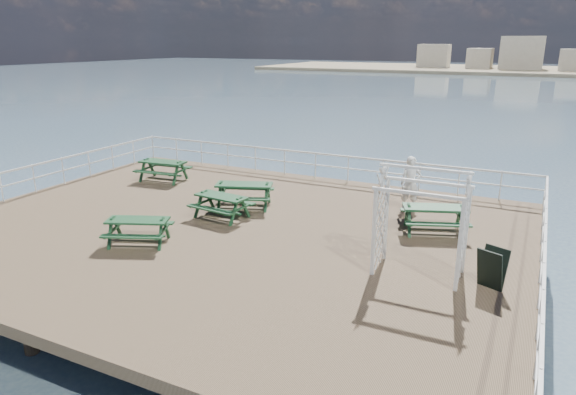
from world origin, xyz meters
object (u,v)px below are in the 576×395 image
Objects in this scene: picnic_table_c at (435,214)px; picnic_table_d at (221,201)px; picnic_table_a at (163,166)px; person at (410,184)px; picnic_table_e at (138,226)px; trellis_arbor at (421,228)px; picnic_table_b at (244,190)px.

picnic_table_c is 1.21× the size of picnic_table_d.
picnic_table_a is 10.21m from person.
picnic_table_e is (-0.87, -2.99, -0.01)m from picnic_table_d.
picnic_table_e is at bearing -168.91° from trellis_arbor.
picnic_table_c is at bearing 9.21° from picnic_table_e.
picnic_table_c is 6.80m from picnic_table_d.
picnic_table_d is 1.02× the size of person.
picnic_table_a is 0.97× the size of picnic_table_e.
picnic_table_d is at bearing 167.68° from trellis_arbor.
trellis_arbor reaches higher than person.
person is at bearing 1.90° from picnic_table_b.
picnic_table_d is 6.97m from trellis_arbor.
picnic_table_a is at bearing 159.09° from trellis_arbor.
trellis_arbor is (6.71, -2.77, 0.61)m from picnic_table_b.
trellis_arbor is at bearing -5.99° from picnic_table_d.
picnic_table_b is 1.11× the size of picnic_table_e.
picnic_table_d is at bearing 50.58° from picnic_table_e.
picnic_table_a is 7.09m from picnic_table_e.
picnic_table_b is 4.43m from picnic_table_e.
person reaches higher than picnic_table_e.
picnic_table_c is at bearing -12.07° from picnic_table_a.
trellis_arbor is (7.66, 1.56, 0.68)m from picnic_table_e.
trellis_arbor is (0.21, -3.16, 0.63)m from picnic_table_c.
trellis_arbor is at bearing -106.89° from picnic_table_c.
picnic_table_e is (3.94, -5.90, -0.06)m from picnic_table_a.
picnic_table_b reaches higher than picnic_table_a.
picnic_table_d is 6.46m from person.
picnic_table_d is (-6.58, -1.73, -0.04)m from picnic_table_c.
trellis_arbor reaches higher than picnic_table_a.
person reaches higher than picnic_table_d.
picnic_table_e is at bearing -168.37° from picnic_table_c.
picnic_table_c reaches higher than picnic_table_e.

